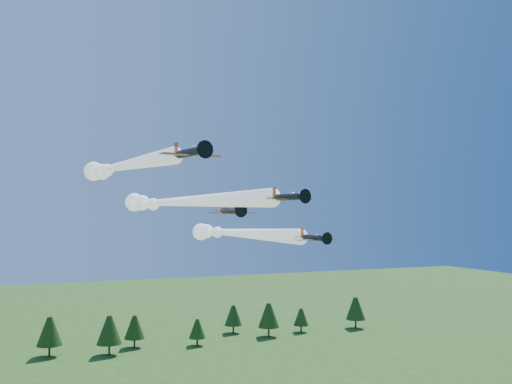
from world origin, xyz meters
name	(u,v)px	position (x,y,z in m)	size (l,w,h in m)	color
plane_lead	(177,202)	(-5.41, 20.63, 44.53)	(14.87, 56.66, 3.70)	black
plane_left	(121,166)	(-14.48, 23.99, 50.63)	(13.69, 46.94, 3.70)	black
plane_right	(233,233)	(8.35, 29.69, 38.78)	(9.63, 49.59, 3.70)	black
plane_slot	(231,211)	(-0.04, 8.63, 42.91)	(7.47, 8.12, 2.63)	black
treeline	(125,327)	(1.62, 107.97, 6.82)	(169.68, 22.29, 11.77)	#382314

